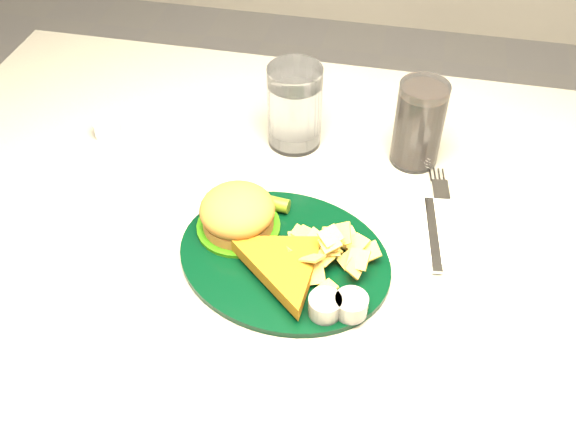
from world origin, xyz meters
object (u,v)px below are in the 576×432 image
(table, at_px, (295,368))
(cola_glass, at_px, (419,124))
(water_glass, at_px, (295,107))
(fork_napkin, at_px, (433,228))
(dinner_plate, at_px, (284,243))

(table, height_order, cola_glass, cola_glass)
(water_glass, bearing_deg, fork_napkin, -34.76)
(cola_glass, distance_m, fork_napkin, 0.16)
(table, bearing_deg, dinner_plate, -90.83)
(dinner_plate, distance_m, fork_napkin, 0.21)
(water_glass, height_order, fork_napkin, water_glass)
(dinner_plate, bearing_deg, water_glass, 114.59)
(water_glass, relative_size, fork_napkin, 0.72)
(water_glass, bearing_deg, dinner_plate, -81.32)
(water_glass, distance_m, cola_glass, 0.18)
(water_glass, height_order, cola_glass, cola_glass)
(table, distance_m, dinner_plate, 0.41)
(dinner_plate, relative_size, cola_glass, 2.13)
(table, relative_size, fork_napkin, 6.81)
(table, height_order, water_glass, water_glass)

